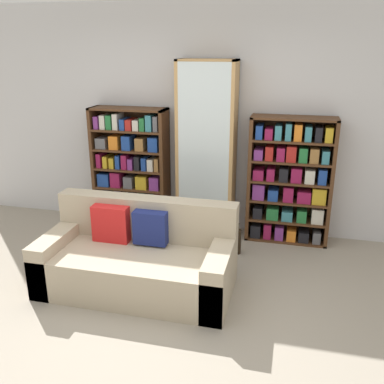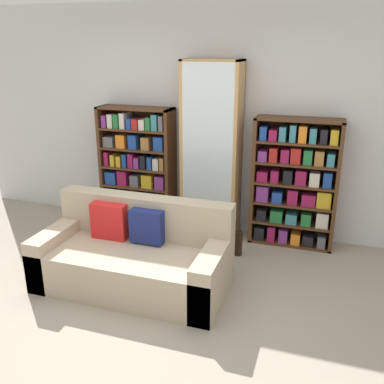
% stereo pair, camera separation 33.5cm
% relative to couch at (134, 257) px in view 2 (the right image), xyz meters
% --- Properties ---
extents(ground_plane, '(16.00, 16.00, 0.00)m').
position_rel_couch_xyz_m(ground_plane, '(0.24, -0.62, -0.28)').
color(ground_plane, gray).
extents(wall_back, '(6.48, 0.06, 2.70)m').
position_rel_couch_xyz_m(wall_back, '(0.24, 1.62, 1.07)').
color(wall_back, silver).
rests_on(wall_back, ground).
extents(couch, '(1.79, 0.85, 0.81)m').
position_rel_couch_xyz_m(couch, '(0.00, 0.00, 0.00)').
color(couch, tan).
rests_on(couch, ground).
extents(bookshelf_left, '(0.94, 0.32, 1.50)m').
position_rel_couch_xyz_m(bookshelf_left, '(-0.61, 1.42, 0.44)').
color(bookshelf_left, '#4C2D19').
rests_on(bookshelf_left, ground).
extents(display_cabinet, '(0.67, 0.36, 2.07)m').
position_rel_couch_xyz_m(display_cabinet, '(0.36, 1.40, 0.75)').
color(display_cabinet, tan).
rests_on(display_cabinet, ground).
extents(bookshelf_right, '(0.95, 0.32, 1.47)m').
position_rel_couch_xyz_m(bookshelf_right, '(1.35, 1.42, 0.44)').
color(bookshelf_right, '#4C2D19').
rests_on(bookshelf_right, ground).
extents(wine_bottle, '(0.09, 0.09, 0.36)m').
position_rel_couch_xyz_m(wine_bottle, '(0.83, 0.91, -0.13)').
color(wine_bottle, black).
rests_on(wine_bottle, ground).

